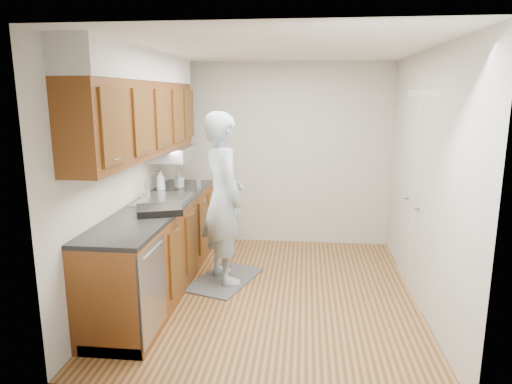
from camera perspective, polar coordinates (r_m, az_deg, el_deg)
floor at (r=5.00m, az=1.80°, el=-12.38°), size 3.50×3.50×0.00m
ceiling at (r=4.57m, az=2.02°, el=17.49°), size 3.50×3.50×0.00m
wall_left at (r=4.96m, az=-15.65°, el=2.14°), size 0.02×3.50×2.50m
wall_right at (r=4.75m, az=20.25°, el=1.41°), size 0.02×3.50×2.50m
wall_back at (r=6.35m, az=3.10°, el=4.66°), size 3.00×0.02×2.50m
counter at (r=5.04m, az=-11.97°, el=-6.45°), size 0.64×2.80×1.30m
upper_cabinets at (r=4.88m, az=-14.06°, el=10.32°), size 0.47×2.80×1.21m
closet_door at (r=5.08m, az=19.14°, el=-0.45°), size 0.02×1.22×2.05m
floor_mat at (r=5.29m, az=-3.94°, el=-10.84°), size 0.83×1.08×0.02m
person at (r=4.97m, az=-4.12°, el=0.64°), size 0.83×0.90×2.13m
soap_bottle_a at (r=5.52m, az=-11.81°, el=1.44°), size 0.14×0.14×0.27m
soap_bottle_b at (r=5.73m, az=-9.57°, el=1.53°), size 0.12×0.12×0.19m
steel_can at (r=5.61m, az=-7.25°, el=1.02°), size 0.09×0.09×0.12m
dish_rack at (r=4.52m, az=-12.00°, el=-2.21°), size 0.53×0.49×0.07m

